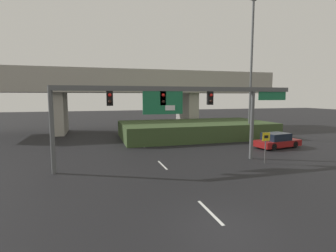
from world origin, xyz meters
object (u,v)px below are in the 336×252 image
Objects in this scene: signal_gantry at (177,101)px; parked_sedan_near_right at (277,141)px; highway_light_pole_near at (251,67)px; speed_limit_sign at (266,143)px.

parked_sedan_near_right is (10.86, 3.23, -3.83)m from signal_gantry.
highway_light_pole_near is 8.71m from parked_sedan_near_right.
speed_limit_sign is (6.09, -1.56, -2.96)m from signal_gantry.
parked_sedan_near_right is (-0.15, -4.79, -7.28)m from highway_light_pole_near.
highway_light_pole_near is (11.00, 8.02, 3.45)m from signal_gantry.
signal_gantry is 11.96m from parked_sedan_near_right.
signal_gantry is 1.14× the size of highway_light_pole_near.
signal_gantry is at bearing -143.92° from highway_light_pole_near.
speed_limit_sign is 0.50× the size of parked_sedan_near_right.
speed_limit_sign is 12.53m from highway_light_pole_near.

